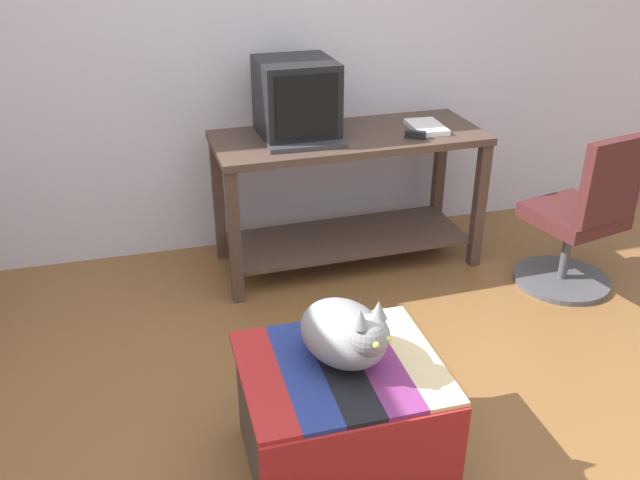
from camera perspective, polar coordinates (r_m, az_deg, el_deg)
ground_plane at (r=2.64m, az=3.44°, el=-19.26°), size 14.00×14.00×0.00m
back_wall at (r=3.87m, az=-6.08°, el=17.83°), size 8.00×0.10×2.60m
desk at (r=3.75m, az=2.40°, el=5.40°), size 1.49×0.63×0.78m
tv_monitor at (r=3.59m, az=-2.04°, el=11.90°), size 0.40×0.43×0.40m
keyboard at (r=3.46m, az=-1.17°, el=8.12°), size 0.40×0.16×0.02m
book at (r=3.78m, az=9.04°, el=9.49°), size 0.18×0.28×0.03m
ottoman_with_blanket at (r=2.52m, az=1.72°, el=-14.71°), size 0.70×0.61×0.45m
cat at (r=2.33m, az=2.29°, el=-7.93°), size 0.38×0.46×0.29m
office_chair at (r=3.78m, az=21.32°, el=1.32°), size 0.52×0.52×0.89m
stapler at (r=3.63m, az=8.13°, el=8.88°), size 0.11×0.09×0.04m
pen at (r=3.82m, az=7.90°, el=9.59°), size 0.05×0.13×0.01m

